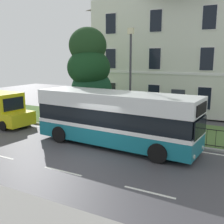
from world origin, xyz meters
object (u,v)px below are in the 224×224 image
Objects in this scene: single_decker_bus at (115,118)px; georgian_townhouse at (193,44)px; evergreen_tree at (89,86)px; street_lamp_post at (130,73)px.

georgian_townhouse is at bearing 88.58° from single_decker_bus.
single_decker_bus is at bearing -42.49° from evergreen_tree.
single_decker_bus is (4.23, -3.87, -1.19)m from evergreen_tree.
evergreen_tree is at bearing 140.76° from single_decker_bus.
street_lamp_post is at bearing -98.19° from georgian_townhouse.
evergreen_tree is at bearing -119.38° from georgian_townhouse.
georgian_townhouse reaches higher than street_lamp_post.
street_lamp_post is (-1.51, -10.46, -2.20)m from georgian_townhouse.
georgian_townhouse is 2.57× the size of street_lamp_post.
street_lamp_post reaches higher than single_decker_bus.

